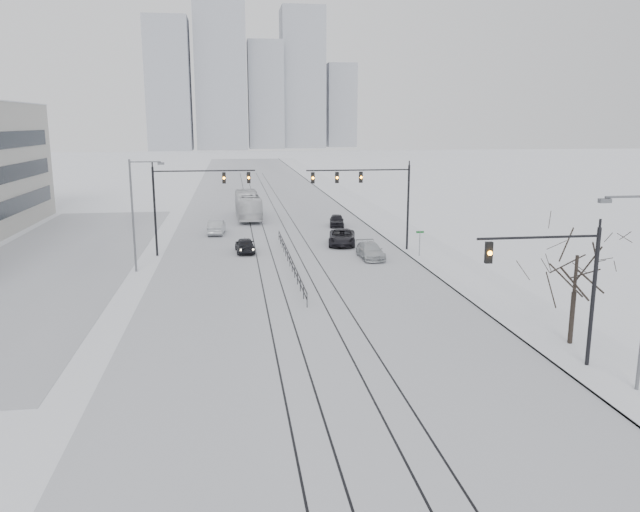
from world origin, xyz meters
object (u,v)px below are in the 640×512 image
Objects in this scene: sedan_sb_inner at (245,245)px; sedan_nb_right at (371,251)px; box_truck at (248,205)px; bare_tree at (577,265)px; sedan_sb_outer at (216,227)px; traffic_mast_near at (563,279)px; sedan_nb_front at (342,237)px; sedan_nb_far at (337,221)px.

sedan_sb_inner is 11.70m from sedan_nb_right.
box_truck is (0.87, 21.08, 0.95)m from sedan_sb_inner.
bare_tree is 42.52m from sedan_sb_outer.
traffic_mast_near reaches higher than sedan_sb_outer.
sedan_nb_front reaches higher than sedan_sb_inner.
box_truck reaches higher than sedan_nb_front.
sedan_nb_right is at bearing 155.96° from sedan_sb_inner.
sedan_nb_right is 1.17× the size of sedan_nb_far.
sedan_sb_inner is (-14.36, 30.26, -3.85)m from traffic_mast_near.
sedan_nb_far is at bearing 93.63° from sedan_nb_front.
sedan_nb_right is (13.76, -14.42, -0.07)m from sedan_sb_outer.
sedan_nb_right is at bearing 97.47° from traffic_mast_near.
sedan_sb_inner is at bearing 109.72° from sedan_sb_outer.
sedan_sb_outer is at bearing -157.96° from sedan_nb_far.
traffic_mast_near is 53.16m from box_truck.
sedan_sb_inner is at bearing -120.16° from sedan_nb_far.
sedan_sb_outer is 14.10m from sedan_nb_far.
sedan_nb_right is 0.40× the size of box_truck.
traffic_mast_near is 1.73× the size of sedan_nb_far.
box_truck is (-8.67, 18.67, 0.89)m from sedan_nb_front.
traffic_mast_near is at bearing 117.33° from sedan_sb_outer.
traffic_mast_near is at bearing -128.76° from bare_tree.
sedan_nb_front is (-7.24, 29.66, -3.73)m from bare_tree.
traffic_mast_near is 1.68× the size of sedan_sb_inner.
sedan_nb_front is at bearing 100.92° from sedan_nb_right.
box_truck is (-10.07, 25.22, 0.97)m from sedan_nb_right.
sedan_sb_inner is 1.03× the size of sedan_nb_far.
sedan_nb_right is at bearing -81.25° from sedan_nb_far.
sedan_nb_far is at bearing -132.07° from sedan_sb_inner.
traffic_mast_near is 33.72m from sedan_sb_inner.
sedan_nb_front is (-4.83, 32.67, -3.80)m from traffic_mast_near.
bare_tree reaches higher than box_truck.
sedan_nb_front is 0.46× the size of box_truck.
sedan_nb_front is at bearing 103.72° from bare_tree.
sedan_nb_far is (10.89, 13.57, -0.02)m from sedan_sb_inner.
traffic_mast_near reaches higher than box_truck.
box_truck is at bearing 125.47° from sedan_nb_front.
box_truck is at bearing 108.22° from bare_tree.
sedan_sb_outer is (-2.83, 10.29, 0.05)m from sedan_sb_inner.
sedan_sb_inner reaches higher than sedan_nb_right.
sedan_nb_front is at bearing 113.22° from box_truck.
sedan_sb_inner is 0.91× the size of sedan_sb_outer.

